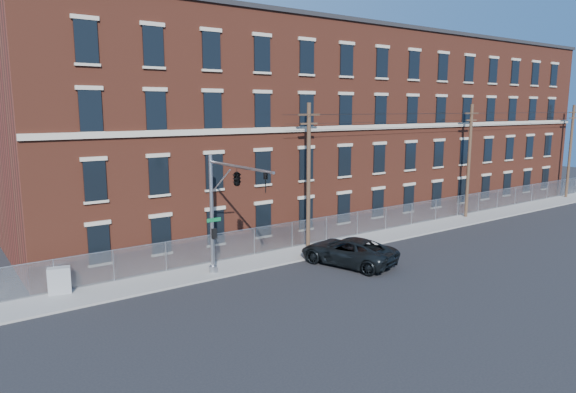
# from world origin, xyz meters

# --- Properties ---
(ground) EXTENTS (140.00, 140.00, 0.00)m
(ground) POSITION_xyz_m (0.00, 0.00, 0.00)
(ground) COLOR black
(ground) RESTS_ON ground
(sidewalk) EXTENTS (65.00, 3.00, 0.12)m
(sidewalk) POSITION_xyz_m (12.00, 5.00, 0.06)
(sidewalk) COLOR gray
(sidewalk) RESTS_ON ground
(mill_building) EXTENTS (55.30, 14.32, 16.30)m
(mill_building) POSITION_xyz_m (12.00, 13.93, 8.15)
(mill_building) COLOR maroon
(mill_building) RESTS_ON ground
(chain_link_fence) EXTENTS (59.06, 0.06, 1.85)m
(chain_link_fence) POSITION_xyz_m (12.00, 6.30, 1.06)
(chain_link_fence) COLOR #A5A8AD
(chain_link_fence) RESTS_ON ground
(traffic_signal_mast) EXTENTS (0.90, 6.75, 7.00)m
(traffic_signal_mast) POSITION_xyz_m (-6.00, 2.18, 5.39)
(traffic_signal_mast) COLOR #9EA0A5
(traffic_signal_mast) RESTS_ON ground
(utility_pole_near) EXTENTS (1.80, 0.28, 10.00)m
(utility_pole_near) POSITION_xyz_m (2.00, 5.60, 5.34)
(utility_pole_near) COLOR #4E3727
(utility_pole_near) RESTS_ON ground
(utility_pole_mid) EXTENTS (1.80, 0.28, 10.00)m
(utility_pole_mid) POSITION_xyz_m (20.00, 5.60, 5.34)
(utility_pole_mid) COLOR #4E3727
(utility_pole_mid) RESTS_ON ground
(utility_pole_far) EXTENTS (1.80, 0.28, 10.00)m
(utility_pole_far) POSITION_xyz_m (38.00, 5.60, 5.34)
(utility_pole_far) COLOR #4E3727
(utility_pole_far) RESTS_ON ground
(overhead_wires) EXTENTS (40.00, 0.62, 0.62)m
(overhead_wires) POSITION_xyz_m (20.00, 5.60, 9.12)
(overhead_wires) COLOR black
(overhead_wires) RESTS_ON ground
(pickup_truck) EXTENTS (4.54, 6.77, 1.72)m
(pickup_truck) POSITION_xyz_m (1.83, 1.28, 0.86)
(pickup_truck) COLOR black
(pickup_truck) RESTS_ON ground
(utility_cabinet) EXTENTS (1.23, 0.81, 1.41)m
(utility_cabinet) POSITION_xyz_m (-14.22, 6.00, 0.83)
(utility_cabinet) COLOR gray
(utility_cabinet) RESTS_ON sidewalk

